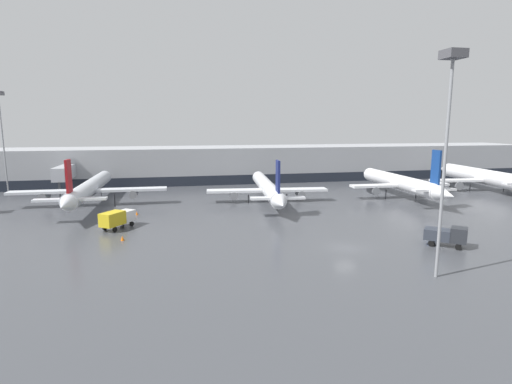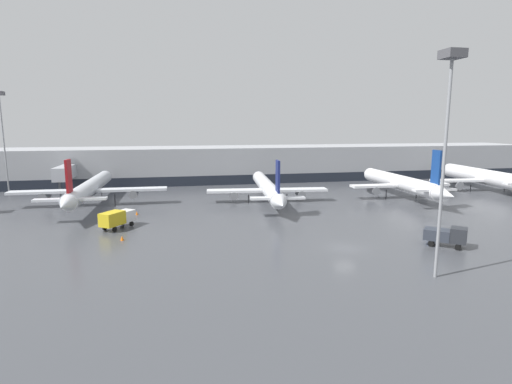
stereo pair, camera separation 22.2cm
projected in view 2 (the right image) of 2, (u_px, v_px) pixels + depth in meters
ground_plane at (345, 248)px, 48.41m from camera, size 320.00×320.00×0.00m
terminal_building at (249, 163)px, 107.42m from camera, size 160.00×26.77×9.00m
parked_jet_1 at (487, 177)px, 89.97m from camera, size 25.69×36.81×9.07m
parked_jet_2 at (90, 188)px, 73.05m from camera, size 27.69×37.42×9.66m
parked_jet_3 at (267, 188)px, 76.95m from camera, size 23.43×36.48×9.18m
parked_jet_4 at (401, 183)px, 80.87m from camera, size 20.78×33.96×10.46m
service_truck_0 at (117, 218)px, 57.23m from camera, size 4.79×5.61×2.60m
service_truck_1 at (446, 235)px, 48.79m from camera, size 4.94×4.72×2.52m
traffic_cone_1 at (137, 213)px, 66.19m from camera, size 0.42×0.42×0.58m
traffic_cone_2 at (122, 238)px, 51.52m from camera, size 0.47×0.47×0.62m
apron_light_mast_1 at (1, 115)px, 83.20m from camera, size 1.80×1.80×21.60m
apron_light_mast_2 at (448, 105)px, 36.43m from camera, size 1.80×1.80×21.42m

